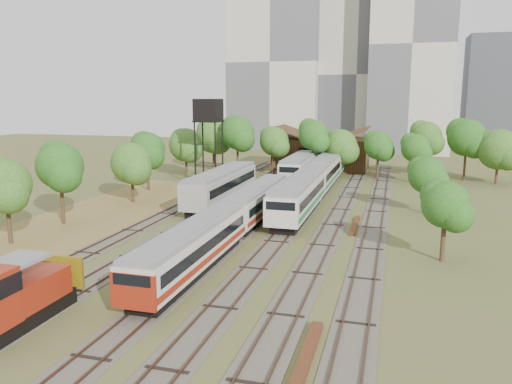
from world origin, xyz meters
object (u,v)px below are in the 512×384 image
(shunter_locomotive, at_px, (3,299))
(water_tower, at_px, (208,113))
(railcar_green_set, at_px, (322,174))
(railcar_red_set, at_px, (231,220))

(shunter_locomotive, relative_size, water_tower, 0.66)
(railcar_green_set, height_order, shunter_locomotive, railcar_green_set)
(railcar_red_set, distance_m, railcar_green_set, 28.24)
(water_tower, bearing_deg, railcar_green_set, 4.43)
(railcar_green_set, xyz_separation_m, water_tower, (-16.25, -1.26, 8.31))
(railcar_red_set, distance_m, water_tower, 30.61)
(railcar_green_set, bearing_deg, shunter_locomotive, -101.74)
(railcar_red_set, height_order, shunter_locomotive, shunter_locomotive)
(railcar_red_set, height_order, railcar_green_set, railcar_green_set)
(water_tower, bearing_deg, railcar_red_set, -65.34)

